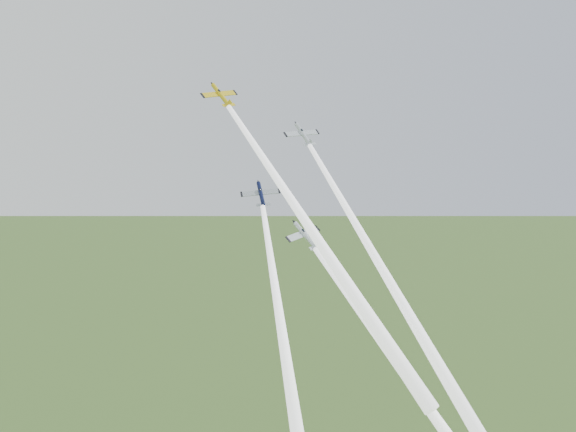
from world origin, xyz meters
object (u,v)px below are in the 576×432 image
at_px(plane_navy, 261,194).
at_px(plane_yellow, 221,95).
at_px(plane_silver_right, 303,134).
at_px(plane_silver_low, 305,235).

bearing_deg(plane_navy, plane_yellow, -160.25).
xyz_separation_m(plane_navy, plane_silver_right, (11.10, 3.26, 11.47)).
bearing_deg(plane_silver_low, plane_navy, 94.06).
distance_m(plane_navy, plane_silver_low, 13.26).
bearing_deg(plane_silver_right, plane_yellow, -173.29).
bearing_deg(plane_yellow, plane_silver_right, -2.55).
xyz_separation_m(plane_yellow, plane_navy, (8.26, 0.38, -18.57)).
bearing_deg(plane_silver_low, plane_silver_right, 45.81).
height_order(plane_yellow, plane_silver_right, plane_yellow).
height_order(plane_yellow, plane_silver_low, plane_yellow).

